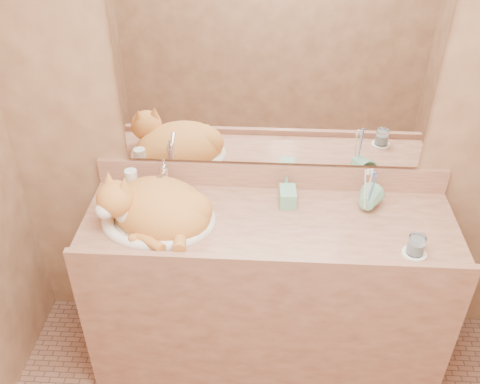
# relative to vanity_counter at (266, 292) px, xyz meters

# --- Properties ---
(wall_back) EXTENTS (2.40, 0.02, 2.50)m
(wall_back) POSITION_rel_vanity_counter_xyz_m (0.00, 0.28, 0.82)
(wall_back) COLOR brown
(wall_back) RESTS_ON ground
(vanity_counter) EXTENTS (1.60, 0.55, 0.85)m
(vanity_counter) POSITION_rel_vanity_counter_xyz_m (0.00, 0.00, 0.00)
(vanity_counter) COLOR brown
(vanity_counter) RESTS_ON floor
(mirror) EXTENTS (1.30, 0.02, 0.80)m
(mirror) POSITION_rel_vanity_counter_xyz_m (0.00, 0.26, 0.97)
(mirror) COLOR white
(mirror) RESTS_ON wall_back
(sink_basin) EXTENTS (0.50, 0.42, 0.15)m
(sink_basin) POSITION_rel_vanity_counter_xyz_m (-0.47, -0.02, 0.50)
(sink_basin) COLOR white
(sink_basin) RESTS_ON vanity_counter
(faucet) EXTENTS (0.05, 0.13, 0.18)m
(faucet) POSITION_rel_vanity_counter_xyz_m (-0.47, 0.16, 0.51)
(faucet) COLOR silver
(faucet) RESTS_ON vanity_counter
(cat) EXTENTS (0.57, 0.53, 0.25)m
(cat) POSITION_rel_vanity_counter_xyz_m (-0.49, -0.02, 0.50)
(cat) COLOR #C3712D
(cat) RESTS_ON sink_basin
(soap_dispenser) EXTENTS (0.08, 0.08, 0.16)m
(soap_dispenser) POSITION_rel_vanity_counter_xyz_m (0.08, 0.09, 0.51)
(soap_dispenser) COLOR #75BB9B
(soap_dispenser) RESTS_ON vanity_counter
(toothbrush_cup) EXTENTS (0.14, 0.14, 0.10)m
(toothbrush_cup) POSITION_rel_vanity_counter_xyz_m (0.41, 0.08, 0.48)
(toothbrush_cup) COLOR #75BB9B
(toothbrush_cup) RESTS_ON vanity_counter
(toothbrushes) EXTENTS (0.04, 0.04, 0.23)m
(toothbrushes) POSITION_rel_vanity_counter_xyz_m (0.41, 0.08, 0.56)
(toothbrushes) COLOR white
(toothbrushes) RESTS_ON toothbrush_cup
(saucer) EXTENTS (0.10, 0.10, 0.01)m
(saucer) POSITION_rel_vanity_counter_xyz_m (0.57, -0.17, 0.43)
(saucer) COLOR white
(saucer) RESTS_ON vanity_counter
(water_glass) EXTENTS (0.07, 0.07, 0.08)m
(water_glass) POSITION_rel_vanity_counter_xyz_m (0.57, -0.17, 0.47)
(water_glass) COLOR silver
(water_glass) RESTS_ON saucer
(lotion_bottle) EXTENTS (0.06, 0.06, 0.13)m
(lotion_bottle) POSITION_rel_vanity_counter_xyz_m (-0.62, 0.16, 0.49)
(lotion_bottle) COLOR white
(lotion_bottle) RESTS_ON vanity_counter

